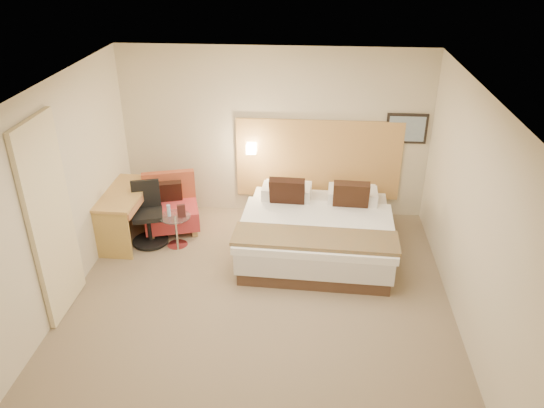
# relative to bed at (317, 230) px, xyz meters

# --- Properties ---
(floor) EXTENTS (4.80, 5.00, 0.02)m
(floor) POSITION_rel_bed_xyz_m (-0.71, -1.29, -0.35)
(floor) COLOR #776650
(floor) RESTS_ON ground
(ceiling) EXTENTS (4.80, 5.00, 0.02)m
(ceiling) POSITION_rel_bed_xyz_m (-0.71, -1.29, 2.37)
(ceiling) COLOR silver
(ceiling) RESTS_ON floor
(wall_back) EXTENTS (4.80, 0.02, 2.70)m
(wall_back) POSITION_rel_bed_xyz_m (-0.71, 1.22, 1.01)
(wall_back) COLOR beige
(wall_back) RESTS_ON floor
(wall_front) EXTENTS (4.80, 0.02, 2.70)m
(wall_front) POSITION_rel_bed_xyz_m (-0.71, -3.80, 1.01)
(wall_front) COLOR beige
(wall_front) RESTS_ON floor
(wall_left) EXTENTS (0.02, 5.00, 2.70)m
(wall_left) POSITION_rel_bed_xyz_m (-3.12, -1.29, 1.01)
(wall_left) COLOR beige
(wall_left) RESTS_ON floor
(wall_right) EXTENTS (0.02, 5.00, 2.70)m
(wall_right) POSITION_rel_bed_xyz_m (1.70, -1.29, 1.01)
(wall_right) COLOR beige
(wall_right) RESTS_ON floor
(headboard_panel) EXTENTS (2.60, 0.04, 1.30)m
(headboard_panel) POSITION_rel_bed_xyz_m (-0.01, 1.18, 0.61)
(headboard_panel) COLOR #BD8949
(headboard_panel) RESTS_ON wall_back
(art_frame) EXTENTS (0.62, 0.03, 0.47)m
(art_frame) POSITION_rel_bed_xyz_m (1.31, 1.19, 1.16)
(art_frame) COLOR black
(art_frame) RESTS_ON wall_back
(art_canvas) EXTENTS (0.54, 0.01, 0.39)m
(art_canvas) POSITION_rel_bed_xyz_m (1.31, 1.17, 1.16)
(art_canvas) COLOR #768EA3
(art_canvas) RESTS_ON wall_back
(lamp_arm) EXTENTS (0.02, 0.12, 0.02)m
(lamp_arm) POSITION_rel_bed_xyz_m (-1.06, 1.13, 0.81)
(lamp_arm) COLOR white
(lamp_arm) RESTS_ON wall_back
(lamp_shade) EXTENTS (0.15, 0.15, 0.15)m
(lamp_shade) POSITION_rel_bed_xyz_m (-1.06, 1.07, 0.81)
(lamp_shade) COLOR #F6E5C0
(lamp_shade) RESTS_ON wall_back
(curtain) EXTENTS (0.06, 0.90, 2.42)m
(curtain) POSITION_rel_bed_xyz_m (-3.07, -1.54, 0.88)
(curtain) COLOR beige
(curtain) RESTS_ON wall_left
(bottle_a) EXTENTS (0.07, 0.07, 0.18)m
(bottle_a) POSITION_rel_bed_xyz_m (-2.14, -0.03, 0.25)
(bottle_a) COLOR #95B6E6
(bottle_a) RESTS_ON side_table
(menu_folder) EXTENTS (0.12, 0.08, 0.20)m
(menu_folder) POSITION_rel_bed_xyz_m (-1.95, -0.04, 0.26)
(menu_folder) COLOR #3C1918
(menu_folder) RESTS_ON side_table
(bed) EXTENTS (2.19, 2.13, 1.03)m
(bed) POSITION_rel_bed_xyz_m (0.00, 0.00, 0.00)
(bed) COLOR #473023
(bed) RESTS_ON floor
(lounge_chair) EXTENTS (0.98, 0.91, 0.85)m
(lounge_chair) POSITION_rel_bed_xyz_m (-2.27, 0.51, 0.00)
(lounge_chair) COLOR #A0744B
(lounge_chair) RESTS_ON floor
(side_table) EXTENTS (0.56, 0.56, 0.49)m
(side_table) POSITION_rel_bed_xyz_m (-2.06, -0.04, -0.06)
(side_table) COLOR white
(side_table) RESTS_ON floor
(desk) EXTENTS (0.60, 1.26, 0.78)m
(desk) POSITION_rel_bed_xyz_m (-2.82, 0.14, 0.28)
(desk) COLOR #B58847
(desk) RESTS_ON floor
(desk_chair) EXTENTS (0.66, 0.66, 0.94)m
(desk_chair) POSITION_rel_bed_xyz_m (-2.49, 0.06, 0.05)
(desk_chair) COLOR black
(desk_chair) RESTS_ON floor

